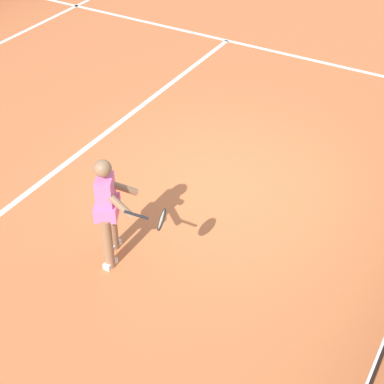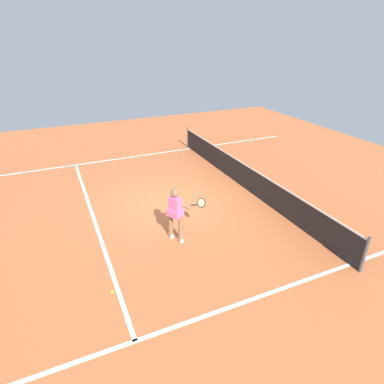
% 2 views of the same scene
% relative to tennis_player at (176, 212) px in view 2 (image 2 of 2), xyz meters
% --- Properties ---
extents(ground_plane, '(24.47, 24.47, 0.00)m').
position_rel_tennis_player_xyz_m(ground_plane, '(-2.12, 0.52, -0.85)').
color(ground_plane, '#C66638').
extents(service_line_marking, '(9.93, 0.10, 0.01)m').
position_rel_tennis_player_xyz_m(service_line_marking, '(-2.12, -1.98, -0.84)').
color(service_line_marking, white).
rests_on(service_line_marking, ground).
extents(sideline_left_marking, '(0.10, 16.82, 0.01)m').
position_rel_tennis_player_xyz_m(sideline_left_marking, '(-7.08, 0.52, -0.84)').
color(sideline_left_marking, white).
rests_on(sideline_left_marking, ground).
extents(sideline_right_marking, '(0.10, 16.82, 0.01)m').
position_rel_tennis_player_xyz_m(sideline_right_marking, '(2.85, 0.52, -0.84)').
color(sideline_right_marking, white).
rests_on(sideline_right_marking, ground).
extents(court_net, '(10.61, 0.08, 1.01)m').
position_rel_tennis_player_xyz_m(court_net, '(-2.12, 3.54, -0.38)').
color(court_net, '#4C4C51').
rests_on(court_net, ground).
extents(tennis_player, '(0.68, 1.13, 1.55)m').
position_rel_tennis_player_xyz_m(tennis_player, '(0.00, 0.00, 0.00)').
color(tennis_player, '#8C6647').
rests_on(tennis_player, ground).
extents(tennis_ball_near, '(0.07, 0.07, 0.07)m').
position_rel_tennis_player_xyz_m(tennis_ball_near, '(1.40, -2.11, -0.81)').
color(tennis_ball_near, '#D1E533').
rests_on(tennis_ball_near, ground).
extents(tennis_ball_mid, '(0.07, 0.07, 0.07)m').
position_rel_tennis_player_xyz_m(tennis_ball_mid, '(-6.53, 2.93, -0.81)').
color(tennis_ball_mid, '#D1E533').
rests_on(tennis_ball_mid, ground).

